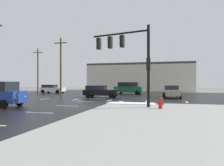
# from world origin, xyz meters

# --- Properties ---
(ground_plane) EXTENTS (120.00, 120.00, 0.00)m
(ground_plane) POSITION_xyz_m (0.00, 0.00, 0.00)
(ground_plane) COLOR slate
(road_asphalt) EXTENTS (44.00, 44.00, 0.02)m
(road_asphalt) POSITION_xyz_m (0.00, 0.00, 0.01)
(road_asphalt) COLOR black
(road_asphalt) RESTS_ON ground_plane
(snow_strip_curbside) EXTENTS (4.00, 1.60, 0.06)m
(snow_strip_curbside) POSITION_xyz_m (5.00, -4.00, 0.17)
(snow_strip_curbside) COLOR white
(snow_strip_curbside) RESTS_ON sidewalk_corner
(lane_markings) EXTENTS (36.15, 36.15, 0.01)m
(lane_markings) POSITION_xyz_m (1.20, -1.38, 0.02)
(lane_markings) COLOR silver
(lane_markings) RESTS_ON road_asphalt
(traffic_signal_mast) EXTENTS (4.82, 1.37, 6.13)m
(traffic_signal_mast) POSITION_xyz_m (5.19, -5.84, 4.35)
(traffic_signal_mast) COLOR black
(traffic_signal_mast) RESTS_ON sidewalk_corner
(fire_hydrant) EXTENTS (0.48, 0.26, 0.79)m
(fire_hydrant) POSITION_xyz_m (7.60, -6.88, 0.54)
(fire_hydrant) COLOR red
(fire_hydrant) RESTS_ON sidewalk_corner
(strip_building_background) EXTENTS (25.23, 8.00, 6.69)m
(strip_building_background) POSITION_xyz_m (1.74, 29.93, 3.34)
(strip_building_background) COLOR beige
(strip_building_background) RESTS_ON ground_plane
(sedan_tan) EXTENTS (2.27, 4.63, 1.58)m
(sedan_tan) POSITION_xyz_m (8.67, 6.09, 0.85)
(sedan_tan) COLOR tan
(sedan_tan) RESTS_ON road_asphalt
(suv_green) EXTENTS (4.91, 2.36, 2.03)m
(suv_green) POSITION_xyz_m (1.82, 13.10, 1.09)
(suv_green) COLOR #195933
(suv_green) RESTS_ON road_asphalt
(sedan_white) EXTENTS (4.59, 2.15, 1.58)m
(sedan_white) POSITION_xyz_m (-12.65, 12.85, 0.85)
(sedan_white) COLOR white
(sedan_white) RESTS_ON road_asphalt
(sedan_black) EXTENTS (4.60, 2.17, 1.58)m
(sedan_black) POSITION_xyz_m (-0.35, 3.97, 0.85)
(sedan_black) COLOR black
(sedan_black) RESTS_ON road_asphalt
(utility_pole_far) EXTENTS (2.20, 0.28, 9.10)m
(utility_pole_far) POSITION_xyz_m (-8.23, 8.05, 4.76)
(utility_pole_far) COLOR brown
(utility_pole_far) RESTS_ON ground_plane
(utility_pole_distant) EXTENTS (2.20, 0.28, 8.99)m
(utility_pole_distant) POSITION_xyz_m (-17.53, 15.59, 4.71)
(utility_pole_distant) COLOR brown
(utility_pole_distant) RESTS_ON ground_plane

